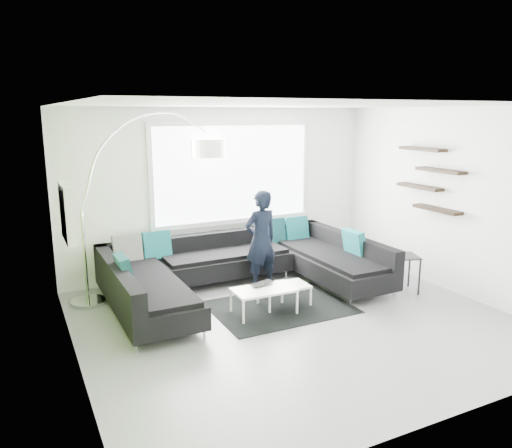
{
  "coord_description": "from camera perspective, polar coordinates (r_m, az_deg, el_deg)",
  "views": [
    {
      "loc": [
        -3.23,
        -5.33,
        2.71
      ],
      "look_at": [
        -0.14,
        0.9,
        1.15
      ],
      "focal_mm": 35.0,
      "sensor_mm": 36.0,
      "label": 1
    }
  ],
  "objects": [
    {
      "name": "coffee_table",
      "position": [
        7.08,
        2.11,
        -8.37
      ],
      "size": [
        1.11,
        0.66,
        0.36
      ],
      "primitive_type": "cube",
      "rotation": [
        0.0,
        0.0,
        -0.03
      ],
      "color": "white",
      "rests_on": "ground"
    },
    {
      "name": "rug",
      "position": [
        7.21,
        2.77,
        -9.44
      ],
      "size": [
        1.92,
        1.4,
        0.01
      ],
      "primitive_type": "cube",
      "rotation": [
        0.0,
        0.0,
        -0.0
      ],
      "color": "black",
      "rests_on": "ground"
    },
    {
      "name": "ground",
      "position": [
        6.8,
        4.52,
        -10.92
      ],
      "size": [
        5.5,
        5.5,
        0.0
      ],
      "primitive_type": "plane",
      "color": "gray",
      "rests_on": "ground"
    },
    {
      "name": "arc_lamp",
      "position": [
        7.36,
        -19.33,
        1.37
      ],
      "size": [
        2.76,
        1.67,
        2.73
      ],
      "primitive_type": null,
      "rotation": [
        0.0,
        0.0,
        0.23
      ],
      "color": "silver",
      "rests_on": "ground"
    },
    {
      "name": "sectional_sofa",
      "position": [
        7.57,
        -1.21,
        -5.33
      ],
      "size": [
        4.02,
        2.51,
        0.86
      ],
      "rotation": [
        0.0,
        0.0,
        0.01
      ],
      "color": "black",
      "rests_on": "ground"
    },
    {
      "name": "laptop",
      "position": [
        6.98,
        1.02,
        -6.97
      ],
      "size": [
        0.49,
        0.44,
        0.03
      ],
      "primitive_type": "imported",
      "rotation": [
        0.0,
        0.0,
        0.3
      ],
      "color": "black",
      "rests_on": "coffee_table"
    },
    {
      "name": "person",
      "position": [
        7.75,
        0.55,
        -1.82
      ],
      "size": [
        0.67,
        0.53,
        1.56
      ],
      "primitive_type": "imported",
      "rotation": [
        0.0,
        0.0,
        3.29
      ],
      "color": "black",
      "rests_on": "ground"
    },
    {
      "name": "side_table",
      "position": [
        8.05,
        16.39,
        -5.44
      ],
      "size": [
        0.54,
        0.54,
        0.58
      ],
      "primitive_type": "cube",
      "rotation": [
        0.0,
        0.0,
        -0.35
      ],
      "color": "black",
      "rests_on": "ground"
    },
    {
      "name": "room_shell",
      "position": [
        6.5,
        4.16,
        4.61
      ],
      "size": [
        5.54,
        5.04,
        2.82
      ],
      "color": "white",
      "rests_on": "ground"
    }
  ]
}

